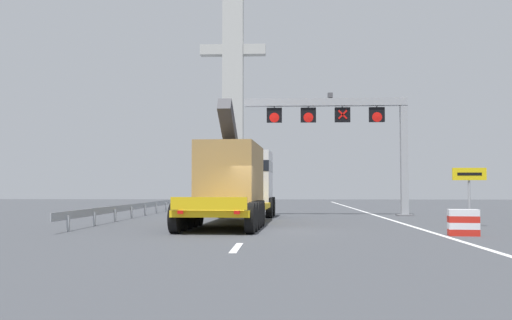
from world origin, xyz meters
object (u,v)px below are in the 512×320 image
at_px(exit_sign_yellow, 469,182).
at_px(crash_barrier_striped, 463,223).
at_px(bridge_pylon_distant, 233,76).
at_px(overhead_lane_gantry, 349,122).
at_px(heavy_haul_truck_yellow, 238,180).

distance_m(exit_sign_yellow, crash_barrier_striped, 4.97).
bearing_deg(bridge_pylon_distant, crash_barrier_striped, -77.42).
bearing_deg(exit_sign_yellow, crash_barrier_striped, -110.20).
distance_m(overhead_lane_gantry, exit_sign_yellow, 10.64).
relative_size(heavy_haul_truck_yellow, crash_barrier_striped, 13.45).
xyz_separation_m(heavy_haul_truck_yellow, bridge_pylon_distant, (-4.68, 50.44, 14.93)).
bearing_deg(crash_barrier_striped, heavy_haul_truck_yellow, 136.82).
bearing_deg(exit_sign_yellow, bridge_pylon_distant, 105.24).
xyz_separation_m(overhead_lane_gantry, bridge_pylon_distant, (-10.73, 44.56, 11.47)).
height_order(overhead_lane_gantry, crash_barrier_striped, overhead_lane_gantry).
bearing_deg(exit_sign_yellow, heavy_haul_truck_yellow, 161.48).
distance_m(crash_barrier_striped, bridge_pylon_distant, 61.92).
bearing_deg(exit_sign_yellow, overhead_lane_gantry, 113.01).
xyz_separation_m(exit_sign_yellow, crash_barrier_striped, (-1.64, -4.47, -1.42)).
bearing_deg(heavy_haul_truck_yellow, overhead_lane_gantry, 44.16).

